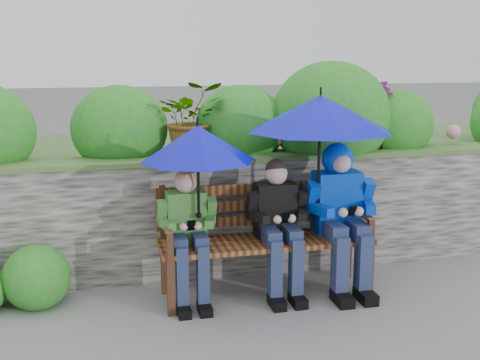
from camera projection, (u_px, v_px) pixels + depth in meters
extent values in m
plane|color=slate|center=(243.00, 303.00, 4.61)|extent=(60.00, 60.00, 0.00)
cube|color=#3C3A36|center=(223.00, 215.00, 5.22)|extent=(8.00, 0.40, 1.00)
cube|color=#365428|center=(222.00, 158.00, 5.12)|extent=(8.00, 0.42, 0.04)
cube|color=#365428|center=(199.00, 188.00, 6.37)|extent=(8.00, 2.00, 0.96)
ellipsoid|color=#216F26|center=(120.00, 128.00, 5.16)|extent=(0.83, 0.66, 0.75)
ellipsoid|color=#216F26|center=(241.00, 126.00, 5.35)|extent=(0.82, 0.65, 0.73)
ellipsoid|color=#216F26|center=(331.00, 116.00, 5.39)|extent=(1.09, 0.87, 0.98)
ellipsoid|color=#216F26|center=(395.00, 125.00, 5.63)|extent=(0.74, 0.59, 0.66)
sphere|color=pink|center=(14.00, 147.00, 4.80)|extent=(0.14, 0.14, 0.14)
sphere|color=pink|center=(276.00, 138.00, 5.30)|extent=(0.14, 0.14, 0.14)
sphere|color=pink|center=(453.00, 132.00, 5.70)|extent=(0.14, 0.14, 0.14)
imported|color=#216F26|center=(191.00, 118.00, 5.09)|extent=(0.56, 0.49, 0.62)
imported|color=#216F26|center=(372.00, 113.00, 5.46)|extent=(0.36, 0.36, 0.64)
sphere|color=#216F26|center=(36.00, 278.00, 4.55)|extent=(0.51, 0.51, 0.51)
cube|color=#3F2517|center=(171.00, 288.00, 4.37)|extent=(0.06, 0.06, 0.42)
cube|color=#3F2517|center=(165.00, 269.00, 4.76)|extent=(0.06, 0.06, 0.42)
cube|color=#3F2517|center=(369.00, 271.00, 4.72)|extent=(0.06, 0.06, 0.42)
cube|color=#3F2517|center=(348.00, 254.00, 5.12)|extent=(0.06, 0.06, 0.42)
cube|color=#432010|center=(273.00, 249.00, 4.53)|extent=(1.67, 0.09, 0.04)
cube|color=#432010|center=(269.00, 244.00, 4.64)|extent=(1.67, 0.09, 0.04)
cube|color=#432010|center=(264.00, 240.00, 4.76)|extent=(1.67, 0.09, 0.04)
cube|color=#432010|center=(260.00, 235.00, 4.87)|extent=(1.67, 0.09, 0.04)
cube|color=#3F2517|center=(163.00, 214.00, 4.69)|extent=(0.05, 0.05, 0.46)
cube|color=#432010|center=(166.00, 226.00, 4.48)|extent=(0.05, 0.43, 0.04)
cube|color=#3F2517|center=(170.00, 248.00, 4.30)|extent=(0.05, 0.05, 0.20)
cube|color=#3F2517|center=(349.00, 203.00, 5.04)|extent=(0.05, 0.05, 0.46)
cube|color=#432010|center=(360.00, 213.00, 4.83)|extent=(0.05, 0.43, 0.04)
cube|color=#3F2517|center=(371.00, 233.00, 4.66)|extent=(0.05, 0.05, 0.20)
cube|color=#432010|center=(259.00, 219.00, 4.89)|extent=(1.67, 0.03, 0.08)
cube|color=#432010|center=(259.00, 204.00, 4.87)|extent=(1.67, 0.03, 0.08)
cube|color=#432010|center=(259.00, 188.00, 4.84)|extent=(1.67, 0.03, 0.08)
cube|color=#3A712F|center=(186.00, 217.00, 4.60)|extent=(0.29, 0.17, 0.40)
sphere|color=#C69D8F|center=(186.00, 182.00, 4.53)|extent=(0.16, 0.16, 0.16)
sphere|color=#AD7945|center=(185.00, 178.00, 4.53)|extent=(0.16, 0.16, 0.16)
cube|color=#21264F|center=(179.00, 241.00, 4.49)|extent=(0.10, 0.28, 0.10)
cube|color=#21264F|center=(182.00, 280.00, 4.41)|extent=(0.09, 0.10, 0.51)
cube|color=black|center=(184.00, 311.00, 4.40)|extent=(0.10, 0.19, 0.07)
cube|color=#21264F|center=(199.00, 240.00, 4.52)|extent=(0.10, 0.28, 0.10)
cube|color=#21264F|center=(203.00, 278.00, 4.44)|extent=(0.09, 0.10, 0.51)
cube|color=black|center=(205.00, 309.00, 4.44)|extent=(0.10, 0.19, 0.07)
cube|color=#3A712F|center=(162.00, 213.00, 4.51)|extent=(0.07, 0.16, 0.22)
cube|color=#3A712F|center=(168.00, 225.00, 4.42)|extent=(0.11, 0.18, 0.06)
sphere|color=#C69D8F|center=(184.00, 227.00, 4.37)|extent=(0.06, 0.06, 0.06)
cube|color=#3A712F|center=(211.00, 210.00, 4.59)|extent=(0.07, 0.16, 0.22)
cube|color=#3A712F|center=(210.00, 222.00, 4.49)|extent=(0.11, 0.18, 0.06)
sphere|color=#C69D8F|center=(198.00, 226.00, 4.40)|extent=(0.06, 0.06, 0.06)
cube|color=black|center=(191.00, 226.00, 4.37)|extent=(0.06, 0.07, 0.09)
cube|color=black|center=(275.00, 209.00, 4.76)|extent=(0.32, 0.19, 0.43)
sphere|color=#C69D8F|center=(276.00, 174.00, 4.68)|extent=(0.18, 0.18, 0.18)
sphere|color=black|center=(276.00, 170.00, 4.69)|extent=(0.17, 0.17, 0.17)
cube|color=#21264F|center=(270.00, 235.00, 4.64)|extent=(0.11, 0.30, 0.11)
cube|color=#21264F|center=(275.00, 273.00, 4.55)|extent=(0.09, 0.10, 0.51)
cube|color=black|center=(277.00, 303.00, 4.54)|extent=(0.10, 0.20, 0.07)
cube|color=#21264F|center=(291.00, 233.00, 4.67)|extent=(0.11, 0.30, 0.11)
cube|color=#21264F|center=(296.00, 271.00, 4.59)|extent=(0.09, 0.10, 0.51)
cube|color=black|center=(298.00, 300.00, 4.58)|extent=(0.10, 0.20, 0.07)
cube|color=black|center=(252.00, 206.00, 4.66)|extent=(0.07, 0.17, 0.24)
cube|color=black|center=(260.00, 217.00, 4.57)|extent=(0.12, 0.20, 0.07)
sphere|color=#C69D8F|center=(277.00, 219.00, 4.51)|extent=(0.07, 0.07, 0.07)
cube|color=black|center=(301.00, 203.00, 4.75)|extent=(0.07, 0.17, 0.24)
cube|color=black|center=(303.00, 215.00, 4.64)|extent=(0.12, 0.20, 0.07)
sphere|color=#C69D8F|center=(292.00, 218.00, 4.54)|extent=(0.07, 0.07, 0.07)
cube|color=black|center=(285.00, 218.00, 4.52)|extent=(0.06, 0.07, 0.09)
cube|color=#0837B5|center=(336.00, 202.00, 4.87)|extent=(0.37, 0.22, 0.50)
sphere|color=#C69D8F|center=(339.00, 161.00, 4.78)|extent=(0.20, 0.20, 0.20)
sphere|color=#0837B5|center=(337.00, 159.00, 4.81)|extent=(0.26, 0.26, 0.26)
sphere|color=#C69D8F|center=(341.00, 163.00, 4.74)|extent=(0.15, 0.15, 0.15)
cube|color=#21264F|center=(333.00, 230.00, 4.73)|extent=(0.13, 0.34, 0.13)
cube|color=#21264F|center=(340.00, 269.00, 4.62)|extent=(0.11, 0.12, 0.52)
cube|color=black|center=(342.00, 298.00, 4.60)|extent=(0.12, 0.24, 0.09)
cube|color=#21264F|center=(355.00, 228.00, 4.77)|extent=(0.13, 0.34, 0.13)
cube|color=#21264F|center=(363.00, 267.00, 4.66)|extent=(0.11, 0.12, 0.52)
cube|color=black|center=(366.00, 296.00, 4.64)|extent=(0.12, 0.24, 0.09)
cube|color=#0837B5|center=(312.00, 197.00, 4.76)|extent=(0.09, 0.20, 0.28)
cube|color=#0837B5|center=(322.00, 210.00, 4.65)|extent=(0.14, 0.23, 0.08)
sphere|color=#C69D8F|center=(343.00, 212.00, 4.58)|extent=(0.08, 0.08, 0.08)
cube|color=#0837B5|center=(366.00, 194.00, 4.86)|extent=(0.09, 0.20, 0.28)
cube|color=#0837B5|center=(369.00, 207.00, 4.74)|extent=(0.14, 0.23, 0.08)
sphere|color=#C69D8F|center=(359.00, 211.00, 4.61)|extent=(0.08, 0.08, 0.08)
cube|color=black|center=(352.00, 211.00, 4.59)|extent=(0.06, 0.07, 0.09)
cone|color=#070AC5|center=(198.00, 143.00, 4.38)|extent=(0.86, 0.86, 0.26)
cylinder|color=black|center=(197.00, 121.00, 4.35)|extent=(0.02, 0.02, 0.06)
cylinder|color=black|center=(198.00, 180.00, 4.44)|extent=(0.02, 0.02, 0.54)
sphere|color=black|center=(199.00, 215.00, 4.50)|extent=(0.04, 0.04, 0.04)
cone|color=#070AC5|center=(320.00, 113.00, 4.59)|extent=(1.13, 1.13, 0.28)
cylinder|color=black|center=(321.00, 91.00, 4.55)|extent=(0.02, 0.02, 0.06)
cylinder|color=black|center=(319.00, 160.00, 4.66)|extent=(0.02, 0.02, 0.72)
sphere|color=black|center=(318.00, 204.00, 4.74)|extent=(0.04, 0.04, 0.04)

